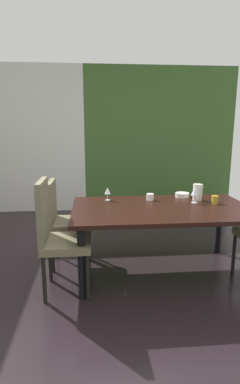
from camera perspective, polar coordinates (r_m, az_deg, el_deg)
ground_plane at (r=3.07m, az=-4.72°, el=-17.61°), size 5.20×5.73×0.02m
back_panel_interior at (r=5.65m, az=-19.49°, el=9.25°), size 2.45×0.10×2.57m
garden_window_panel at (r=5.62m, az=7.56°, el=9.83°), size 2.75×0.10×2.57m
dining_table at (r=3.11m, az=7.94°, el=-4.14°), size 1.83×1.06×0.72m
chair_left_far at (r=3.36m, az=-10.68°, el=-4.80°), size 0.45×0.44×0.95m
chair_left_near at (r=2.80m, az=-12.01°, el=-7.52°), size 0.45×0.44×1.07m
wine_glass_left at (r=3.30m, az=14.03°, el=0.10°), size 0.08×0.08×0.17m
wine_glass_east at (r=3.33m, az=-2.41°, el=0.17°), size 0.07×0.07×0.15m
serving_bowl_center at (r=3.57m, az=11.74°, el=-0.55°), size 0.16×0.16×0.05m
cup_north at (r=3.34m, az=17.57°, el=-1.42°), size 0.07×0.07×0.09m
cup_west at (r=3.36m, az=5.72°, el=-0.94°), size 0.08×0.08×0.07m
pitcher_rear at (r=3.43m, az=14.55°, el=-0.02°), size 0.12×0.10×0.18m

